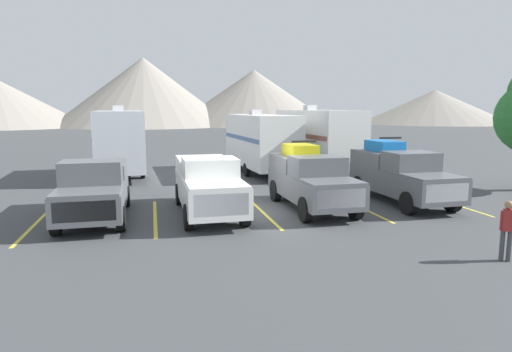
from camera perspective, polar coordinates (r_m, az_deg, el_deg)
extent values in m
plane|color=#3F4244|center=(17.14, 0.46, -4.27)|extent=(240.00, 240.00, 0.00)
cube|color=#595B60|center=(16.48, -19.96, -2.35)|extent=(2.14, 5.47, 0.87)
cube|color=#595B60|center=(14.48, -20.85, -1.96)|extent=(2.01, 1.55, 0.08)
cube|color=#595B60|center=(15.86, -20.30, 0.35)|extent=(1.97, 1.44, 0.84)
cube|color=slate|center=(15.30, -20.54, 0.20)|extent=(1.83, 0.26, 0.62)
cube|color=#595B60|center=(17.82, -19.59, 0.75)|extent=(2.06, 2.53, 0.53)
cube|color=silver|center=(13.85, -21.12, -4.26)|extent=(1.76, 0.08, 0.61)
cylinder|color=black|center=(14.68, -16.91, -5.25)|extent=(0.29, 0.81, 0.80)
cylinder|color=black|center=(14.92, -24.26, -5.43)|extent=(0.29, 0.81, 0.80)
cylinder|color=black|center=(18.30, -16.32, -2.51)|extent=(0.29, 0.81, 0.80)
cylinder|color=black|center=(18.49, -22.23, -2.69)|extent=(0.29, 0.81, 0.80)
cube|color=white|center=(16.27, -6.11, -1.77)|extent=(2.05, 5.82, 0.98)
cube|color=white|center=(14.15, -5.00, -1.15)|extent=(1.92, 1.65, 0.08)
cube|color=white|center=(15.63, -5.90, 0.96)|extent=(1.88, 1.53, 0.72)
cube|color=slate|center=(15.03, -5.58, 0.80)|extent=(1.74, 0.23, 0.54)
cube|color=white|center=(17.69, -6.83, 1.50)|extent=(1.97, 2.69, 0.51)
cube|color=silver|center=(13.48, -4.45, -3.72)|extent=(1.68, 0.08, 0.68)
cylinder|color=black|center=(14.63, -1.47, -4.86)|extent=(0.29, 0.84, 0.83)
cylinder|color=black|center=(14.36, -8.62, -5.22)|extent=(0.29, 0.84, 0.83)
cylinder|color=black|center=(18.41, -4.10, -2.06)|extent=(0.29, 0.84, 0.83)
cylinder|color=black|center=(18.20, -9.77, -2.29)|extent=(0.29, 0.84, 0.83)
cube|color=#595B60|center=(17.11, 7.20, -1.33)|extent=(2.07, 5.34, 0.89)
cube|color=#595B60|center=(15.28, 9.80, -0.74)|extent=(1.94, 1.51, 0.08)
cube|color=#595B60|center=(16.54, 7.84, 1.20)|extent=(1.90, 1.41, 0.76)
cube|color=slate|center=(16.03, 8.57, 1.09)|extent=(1.77, 0.24, 0.56)
cube|color=#595B60|center=(18.33, 5.64, 1.72)|extent=(2.00, 2.47, 0.60)
cube|color=silver|center=(14.72, 10.86, -2.88)|extent=(1.70, 0.08, 0.62)
cylinder|color=black|center=(15.94, 12.60, -3.85)|extent=(0.29, 0.89, 0.88)
cylinder|color=black|center=(15.22, 6.35, -4.28)|extent=(0.29, 0.89, 0.88)
cylinder|color=black|center=(19.17, 7.81, -1.61)|extent=(0.29, 0.89, 0.88)
cylinder|color=black|center=(18.58, 2.52, -1.87)|extent=(0.29, 0.89, 0.88)
cube|color=yellow|center=(18.27, 5.66, 3.34)|extent=(1.12, 1.58, 0.45)
cylinder|color=black|center=(17.93, 7.59, 3.19)|extent=(0.19, 0.44, 0.44)
cylinder|color=black|center=(17.62, 4.86, 3.14)|extent=(0.19, 0.44, 0.44)
cylinder|color=black|center=(18.93, 6.41, 3.50)|extent=(0.19, 0.44, 0.44)
cylinder|color=black|center=(18.64, 3.80, 3.46)|extent=(0.19, 0.44, 0.44)
cube|color=black|center=(17.83, 6.15, 4.41)|extent=(1.00, 0.09, 0.08)
cube|color=#595B60|center=(19.10, 18.22, -0.66)|extent=(2.06, 5.68, 0.92)
cube|color=#595B60|center=(17.36, 21.84, -0.08)|extent=(1.93, 1.61, 0.08)
cube|color=#595B60|center=(18.56, 19.17, 1.71)|extent=(1.89, 1.49, 0.80)
cube|color=slate|center=(18.07, 20.19, 1.60)|extent=(1.76, 0.25, 0.59)
cube|color=#595B60|center=(20.30, 16.05, 2.19)|extent=(1.99, 2.62, 0.64)
cube|color=silver|center=(16.83, 23.25, -1.99)|extent=(1.69, 0.08, 0.64)
cylinder|color=black|center=(18.15, 23.82, -2.91)|extent=(0.29, 0.86, 0.86)
cylinder|color=black|center=(17.10, 18.93, -3.31)|extent=(0.29, 0.86, 0.86)
cylinder|color=black|center=(21.26, 17.53, -0.96)|extent=(0.29, 0.86, 0.86)
cylinder|color=black|center=(20.38, 13.12, -1.19)|extent=(0.29, 0.86, 0.86)
cube|color=blue|center=(20.24, 16.12, 3.73)|extent=(1.12, 1.68, 0.45)
cylinder|color=black|center=(19.99, 18.05, 3.57)|extent=(0.19, 0.44, 0.44)
cylinder|color=black|center=(19.53, 15.81, 3.56)|extent=(0.19, 0.44, 0.44)
cylinder|color=black|center=(20.96, 16.40, 3.86)|extent=(0.19, 0.44, 0.44)
cylinder|color=black|center=(20.53, 14.23, 3.85)|extent=(0.19, 0.44, 0.44)
cube|color=black|center=(19.81, 16.83, 4.68)|extent=(1.00, 0.09, 0.08)
cube|color=gold|center=(16.77, -26.37, -5.47)|extent=(0.12, 5.50, 0.01)
cube|color=gold|center=(16.31, -12.79, -5.15)|extent=(0.12, 5.50, 0.01)
cube|color=gold|center=(16.77, 0.78, -4.55)|extent=(0.12, 5.50, 0.01)
cube|color=gold|center=(18.10, 12.96, -3.79)|extent=(0.12, 5.50, 0.01)
cube|color=gold|center=(20.11, 23.07, -3.02)|extent=(0.12, 5.50, 0.01)
cube|color=silver|center=(25.98, -17.07, 4.48)|extent=(2.91, 6.84, 3.16)
cube|color=brown|center=(26.01, -19.86, 4.70)|extent=(0.42, 6.42, 0.24)
cube|color=silver|center=(26.92, -17.23, 8.30)|extent=(0.64, 0.74, 0.30)
cube|color=#333333|center=(22.25, -16.91, -0.81)|extent=(0.19, 1.21, 0.12)
cylinder|color=black|center=(25.37, -14.31, 0.57)|extent=(0.27, 0.77, 0.76)
cylinder|color=black|center=(25.39, -19.49, 0.35)|extent=(0.27, 0.77, 0.76)
cylinder|color=black|center=(26.96, -14.46, 1.03)|extent=(0.27, 0.77, 0.76)
cylinder|color=black|center=(26.98, -19.34, 0.82)|extent=(0.27, 0.77, 0.76)
cube|color=white|center=(26.29, 0.62, 4.65)|extent=(2.93, 7.78, 2.92)
cube|color=#4C6B99|center=(25.94, -2.01, 4.91)|extent=(0.48, 7.32, 0.24)
cube|color=silver|center=(27.33, -0.10, 8.18)|extent=(0.64, 0.74, 0.30)
cube|color=#333333|center=(22.33, 3.98, -0.42)|extent=(0.19, 1.21, 0.12)
cylinder|color=black|center=(25.96, 3.60, 1.00)|extent=(0.27, 0.77, 0.76)
cylinder|color=black|center=(25.27, -1.22, 0.81)|extent=(0.27, 0.77, 0.76)
cylinder|color=black|center=(27.67, 2.28, 1.49)|extent=(0.27, 0.77, 0.76)
cylinder|color=black|center=(27.03, -2.26, 1.32)|extent=(0.27, 0.77, 0.76)
cube|color=white|center=(26.87, 7.87, 4.95)|extent=(2.91, 8.08, 3.20)
cube|color=brown|center=(26.38, 5.45, 5.27)|extent=(0.49, 7.62, 0.24)
cube|color=silver|center=(27.91, 6.92, 8.69)|extent=(0.64, 0.74, 0.30)
cube|color=#333333|center=(23.01, 12.49, -0.33)|extent=(0.19, 1.21, 0.12)
cylinder|color=black|center=(26.67, 10.82, 1.07)|extent=(0.27, 0.77, 0.76)
cylinder|color=black|center=(25.73, 6.41, 0.90)|extent=(0.27, 0.77, 0.76)
cylinder|color=black|center=(28.37, 9.04, 1.57)|extent=(0.27, 0.77, 0.76)
cylinder|color=black|center=(27.48, 4.85, 1.42)|extent=(0.27, 0.77, 0.76)
cylinder|color=#3F3F42|center=(13.03, 28.96, -7.78)|extent=(0.11, 0.11, 0.79)
cylinder|color=#3F3F42|center=(13.04, 29.67, -7.82)|extent=(0.11, 0.11, 0.79)
cube|color=maroon|center=(12.87, 29.53, -4.92)|extent=(0.29, 0.28, 0.56)
sphere|color=#9E704C|center=(12.80, 29.66, -3.25)|extent=(0.21, 0.21, 0.21)
cylinder|color=maroon|center=(12.87, 28.96, -5.01)|extent=(0.09, 0.09, 0.50)
cone|color=gray|center=(102.29, -14.14, 10.41)|extent=(39.19, 39.19, 14.76)
cone|color=gray|center=(103.96, -0.25, 10.01)|extent=(37.33, 37.33, 12.49)
cone|color=gray|center=(119.84, 21.88, 8.22)|extent=(35.80, 35.80, 8.30)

